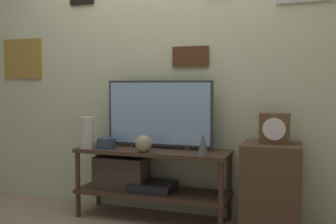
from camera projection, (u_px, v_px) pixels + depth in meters
The scene contains 9 objects.
wall_back at pixel (163, 57), 3.43m from camera, with size 6.40×0.08×2.70m.
media_console at pixel (140, 174), 3.29m from camera, with size 1.28×0.40×0.58m.
television at pixel (159, 113), 3.30m from camera, with size 0.92×0.05×0.57m.
vase_tall_ceramic at pixel (87, 133), 3.30m from camera, with size 0.12×0.12×0.26m.
vase_slim_bronze at pixel (203, 145), 2.98m from camera, with size 0.09×0.09×0.16m.
vase_round_glass at pixel (144, 144), 3.12m from camera, with size 0.13×0.13×0.13m.
vase_wide_bowl at pixel (106, 143), 3.31m from camera, with size 0.16×0.16×0.09m.
side_table at pixel (271, 188), 2.96m from camera, with size 0.43×0.38×0.67m.
mantel_clock at pixel (275, 128), 2.94m from camera, with size 0.22×0.11×0.23m.
Camera 1 is at (1.17, -2.75, 1.12)m, focal length 42.00 mm.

